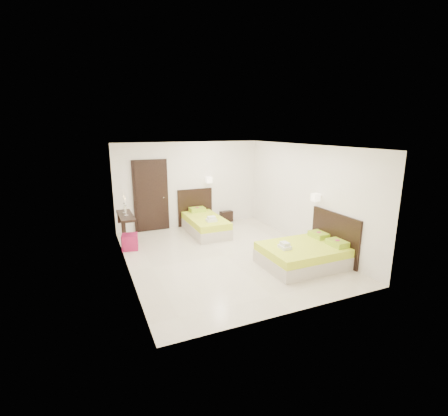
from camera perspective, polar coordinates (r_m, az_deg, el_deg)
name	(u,v)px	position (r m, az deg, el deg)	size (l,w,h in m)	color
floor	(225,255)	(7.92, 0.21, -8.30)	(5.50, 5.50, 0.00)	beige
bed_single	(204,223)	(9.55, -3.48, -2.66)	(1.11, 1.86, 1.53)	beige
bed_double	(306,253)	(7.54, 14.17, -7.71)	(1.79, 1.52, 1.47)	beige
nightstand	(225,216)	(10.70, 0.21, -1.40)	(0.40, 0.36, 0.36)	black
ottoman	(130,242)	(8.57, -16.21, -5.74)	(0.39, 0.39, 0.39)	maroon
door	(151,196)	(9.77, -12.71, 2.05)	(1.02, 0.15, 2.14)	black
console_shelf	(125,216)	(8.64, -16.98, -1.33)	(0.35, 1.20, 0.78)	black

